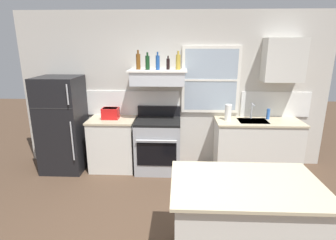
{
  "coord_description": "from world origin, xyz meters",
  "views": [
    {
      "loc": [
        0.11,
        -2.49,
        2.15
      ],
      "look_at": [
        -0.05,
        1.2,
        1.1
      ],
      "focal_mm": 28.59,
      "sensor_mm": 36.0,
      "label": 1
    }
  ],
  "objects": [
    {
      "name": "bottle_champagne_gold_foil",
      "position": [
        0.08,
        1.98,
        1.87
      ],
      "size": [
        0.08,
        0.08,
        0.3
      ],
      "color": "#B29333",
      "rests_on": "range_hood_shelf"
    },
    {
      "name": "upper_cabinet_right",
      "position": [
        1.8,
        2.04,
        1.9
      ],
      "size": [
        0.64,
        0.32,
        0.7
      ],
      "color": "silver"
    },
    {
      "name": "range_hood_shelf",
      "position": [
        -0.25,
        1.96,
        1.62
      ],
      "size": [
        0.96,
        0.52,
        0.24
      ],
      "color": "silver"
    },
    {
      "name": "refrigerator",
      "position": [
        -1.9,
        1.84,
        0.82
      ],
      "size": [
        0.7,
        0.72,
        1.64
      ],
      "color": "black",
      "rests_on": "ground_plane"
    },
    {
      "name": "back_wall",
      "position": [
        0.03,
        2.23,
        1.35
      ],
      "size": [
        5.4,
        0.11,
        2.7
      ],
      "color": "beige",
      "rests_on": "ground_plane"
    },
    {
      "name": "dish_soap_bottle",
      "position": [
        1.63,
        2.0,
        1.0
      ],
      "size": [
        0.06,
        0.06,
        0.18
      ],
      "primitive_type": "cylinder",
      "color": "blue",
      "rests_on": "counter_right_with_sink"
    },
    {
      "name": "counter_left_of_stove",
      "position": [
        -1.05,
        1.9,
        0.46
      ],
      "size": [
        0.79,
        0.63,
        0.91
      ],
      "color": "silver",
      "rests_on": "ground_plane"
    },
    {
      "name": "counter_right_with_sink",
      "position": [
        1.45,
        1.9,
        0.46
      ],
      "size": [
        1.43,
        0.63,
        0.91
      ],
      "color": "silver",
      "rests_on": "ground_plane"
    },
    {
      "name": "toaster",
      "position": [
        -1.07,
        1.91,
        1.01
      ],
      "size": [
        0.3,
        0.2,
        0.19
      ],
      "color": "red",
      "rests_on": "counter_left_of_stove"
    },
    {
      "name": "paper_towel_roll",
      "position": [
        0.93,
        1.9,
        1.04
      ],
      "size": [
        0.11,
        0.11,
        0.27
      ],
      "primitive_type": "cylinder",
      "color": "white",
      "rests_on": "counter_right_with_sink"
    },
    {
      "name": "bottle_dark_green_wine",
      "position": [
        -0.41,
        1.93,
        1.86
      ],
      "size": [
        0.07,
        0.07,
        0.28
      ],
      "color": "#143819",
      "rests_on": "range_hood_shelf"
    },
    {
      "name": "sink_faucet",
      "position": [
        1.35,
        2.0,
        1.08
      ],
      "size": [
        0.03,
        0.17,
        0.28
      ],
      "color": "silver",
      "rests_on": "counter_right_with_sink"
    },
    {
      "name": "bottle_amber_wine",
      "position": [
        -0.57,
        1.98,
        1.88
      ],
      "size": [
        0.07,
        0.07,
        0.31
      ],
      "color": "brown",
      "rests_on": "range_hood_shelf"
    },
    {
      "name": "bottle_balsamic_dark",
      "position": [
        -0.08,
        1.99,
        1.84
      ],
      "size": [
        0.06,
        0.06,
        0.22
      ],
      "color": "black",
      "rests_on": "range_hood_shelf"
    },
    {
      "name": "kitchen_island",
      "position": [
        0.74,
        -0.23,
        0.46
      ],
      "size": [
        1.4,
        0.9,
        0.91
      ],
      "color": "silver",
      "rests_on": "ground_plane"
    },
    {
      "name": "stove_range",
      "position": [
        -0.25,
        1.86,
        0.46
      ],
      "size": [
        0.76,
        0.69,
        1.09
      ],
      "color": "#9EA0A5",
      "rests_on": "ground_plane"
    },
    {
      "name": "bottle_blue_liqueur",
      "position": [
        -0.25,
        1.92,
        1.87
      ],
      "size": [
        0.07,
        0.07,
        0.29
      ],
      "color": "#1E478C",
      "rests_on": "range_hood_shelf"
    }
  ]
}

